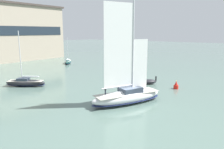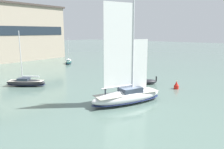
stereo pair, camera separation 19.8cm
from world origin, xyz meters
name	(u,v)px [view 1 (the left image)]	position (x,y,z in m)	size (l,w,h in m)	color
ground_plane	(127,103)	(0.00, 0.00, 0.00)	(400.00, 400.00, 0.00)	slate
waterfront_building	(19,32)	(19.86, 66.11, 10.62)	(31.13, 19.06, 21.16)	tan
sailboat_main	(127,95)	(0.02, -0.01, 1.28)	(12.45, 7.86, 16.60)	silver
sailboat_moored_near_marina	(25,82)	(-3.99, 22.47, 0.76)	(6.63, 7.91, 11.18)	#232328
sailboat_moored_mid_channel	(68,62)	(22.74, 40.55, 0.61)	(6.08, 5.75, 9.02)	#194C47
motor_tender	(147,82)	(12.96, 3.74, 0.52)	(4.29, 4.08, 1.63)	black
channel_buoy	(176,85)	(13.05, -2.65, 0.67)	(0.93, 0.93, 1.70)	red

